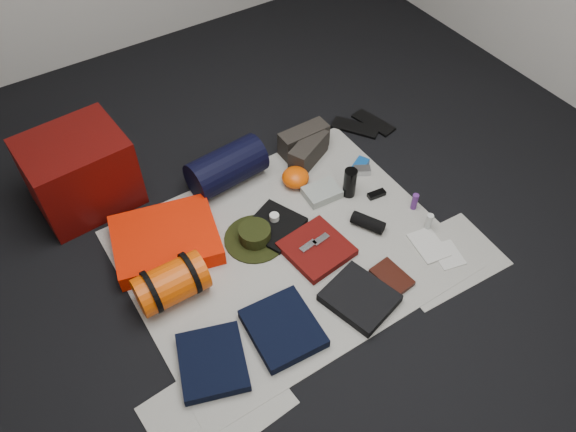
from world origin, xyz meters
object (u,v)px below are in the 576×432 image
sleeping_pad (166,240)px  water_bottle (350,183)px  compact_camera (362,170)px  paperback_book (392,277)px  red_cabinet (80,172)px  navy_duffel (227,167)px  stuff_sack (171,283)px

sleeping_pad → water_bottle: water_bottle is taller
compact_camera → paperback_book: (-0.34, -0.68, -0.01)m
sleeping_pad → red_cabinet: bearing=112.5°
water_bottle → compact_camera: water_bottle is taller
navy_duffel → red_cabinet: bearing=152.3°
sleeping_pad → water_bottle: (1.02, -0.22, 0.04)m
water_bottle → compact_camera: (0.17, 0.10, -0.07)m
navy_duffel → water_bottle: size_ratio=2.40×
sleeping_pad → navy_duffel: bearing=25.9°
red_cabinet → compact_camera: bearing=-29.0°
red_cabinet → navy_duffel: size_ratio=1.18×
sleeping_pad → paperback_book: size_ratio=2.66×
red_cabinet → stuff_sack: red_cabinet is taller
navy_duffel → stuff_sack: bearing=-142.9°
navy_duffel → paperback_book: 1.11m
stuff_sack → water_bottle: 1.13m
red_cabinet → water_bottle: size_ratio=2.83×
compact_camera → paperback_book: size_ratio=0.49×
sleeping_pad → navy_duffel: 0.56m
water_bottle → paperback_book: bearing=-106.3°
stuff_sack → water_bottle: stuff_sack is taller
sleeping_pad → stuff_sack: 0.32m
red_cabinet → stuff_sack: 0.86m
red_cabinet → paperback_book: 1.74m
navy_duffel → paperback_book: size_ratio=2.19×
navy_duffel → water_bottle: navy_duffel is taller
stuff_sack → water_bottle: bearing=4.1°
stuff_sack → water_bottle: (1.13, 0.08, -0.01)m
stuff_sack → paperback_book: size_ratio=1.70×
sleeping_pad → navy_duffel: size_ratio=1.21×
red_cabinet → compact_camera: 1.58m
stuff_sack → compact_camera: stuff_sack is taller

